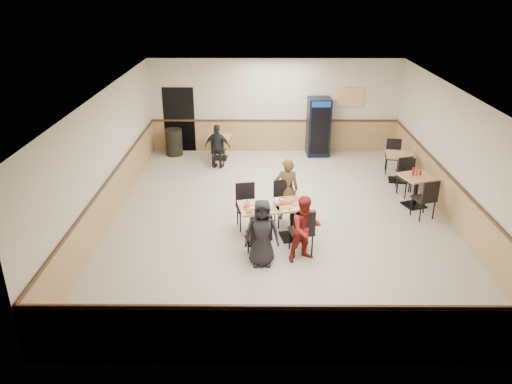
{
  "coord_description": "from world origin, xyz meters",
  "views": [
    {
      "loc": [
        -0.52,
        -10.78,
        5.31
      ],
      "look_at": [
        -0.57,
        -0.5,
        0.87
      ],
      "focal_mm": 35.0,
      "sensor_mm": 36.0,
      "label": 1
    }
  ],
  "objects_px": {
    "diner_woman_right": "(305,229)",
    "side_table_far": "(399,163)",
    "lone_diner": "(218,147)",
    "main_table": "(275,216)",
    "pepsi_cooler": "(318,127)",
    "diner_man_opposite": "(287,189)",
    "side_table_near": "(416,186)",
    "diner_woman_left": "(262,233)",
    "back_table": "(220,144)",
    "trash_bin": "(174,142)"
  },
  "relations": [
    {
      "from": "main_table",
      "to": "pepsi_cooler",
      "type": "relative_size",
      "value": 0.91
    },
    {
      "from": "diner_woman_left",
      "to": "back_table",
      "type": "distance_m",
      "value": 6.46
    },
    {
      "from": "pepsi_cooler",
      "to": "side_table_far",
      "type": "bearing_deg",
      "value": -50.3
    },
    {
      "from": "diner_woman_right",
      "to": "side_table_far",
      "type": "relative_size",
      "value": 1.61
    },
    {
      "from": "main_table",
      "to": "diner_man_opposite",
      "type": "xyz_separation_m",
      "value": [
        0.3,
        1.03,
        0.2
      ]
    },
    {
      "from": "lone_diner",
      "to": "side_table_far",
      "type": "distance_m",
      "value": 5.25
    },
    {
      "from": "side_table_near",
      "to": "pepsi_cooler",
      "type": "bearing_deg",
      "value": 117.08
    },
    {
      "from": "diner_woman_right",
      "to": "pepsi_cooler",
      "type": "height_order",
      "value": "pepsi_cooler"
    },
    {
      "from": "diner_woman_left",
      "to": "trash_bin",
      "type": "height_order",
      "value": "diner_woman_left"
    },
    {
      "from": "back_table",
      "to": "pepsi_cooler",
      "type": "height_order",
      "value": "pepsi_cooler"
    },
    {
      "from": "diner_woman_left",
      "to": "side_table_near",
      "type": "relative_size",
      "value": 1.46
    },
    {
      "from": "diner_woman_left",
      "to": "diner_man_opposite",
      "type": "bearing_deg",
      "value": 71.4
    },
    {
      "from": "side_table_far",
      "to": "pepsi_cooler",
      "type": "bearing_deg",
      "value": 131.89
    },
    {
      "from": "diner_man_opposite",
      "to": "side_table_far",
      "type": "bearing_deg",
      "value": -144.84
    },
    {
      "from": "pepsi_cooler",
      "to": "main_table",
      "type": "bearing_deg",
      "value": -107.31
    },
    {
      "from": "lone_diner",
      "to": "main_table",
      "type": "bearing_deg",
      "value": 121.63
    },
    {
      "from": "side_table_near",
      "to": "back_table",
      "type": "relative_size",
      "value": 1.3
    },
    {
      "from": "diner_woman_left",
      "to": "main_table",
      "type": "bearing_deg",
      "value": 71.4
    },
    {
      "from": "diner_man_opposite",
      "to": "side_table_near",
      "type": "height_order",
      "value": "diner_man_opposite"
    },
    {
      "from": "diner_woman_right",
      "to": "side_table_near",
      "type": "distance_m",
      "value": 3.96
    },
    {
      "from": "lone_diner",
      "to": "side_table_near",
      "type": "height_order",
      "value": "lone_diner"
    },
    {
      "from": "pepsi_cooler",
      "to": "lone_diner",
      "type": "bearing_deg",
      "value": -160.8
    },
    {
      "from": "side_table_near",
      "to": "side_table_far",
      "type": "xyz_separation_m",
      "value": [
        0.01,
        1.68,
        -0.01
      ]
    },
    {
      "from": "diner_woman_left",
      "to": "lone_diner",
      "type": "bearing_deg",
      "value": 100.73
    },
    {
      "from": "diner_man_opposite",
      "to": "trash_bin",
      "type": "bearing_deg",
      "value": -55.15
    },
    {
      "from": "diner_woman_left",
      "to": "lone_diner",
      "type": "distance_m",
      "value": 5.65
    },
    {
      "from": "side_table_near",
      "to": "pepsi_cooler",
      "type": "xyz_separation_m",
      "value": [
        -2.01,
        3.94,
        0.39
      ]
    },
    {
      "from": "diner_woman_left",
      "to": "lone_diner",
      "type": "relative_size",
      "value": 1.04
    },
    {
      "from": "side_table_far",
      "to": "back_table",
      "type": "xyz_separation_m",
      "value": [
        -5.15,
        1.86,
        -0.04
      ]
    },
    {
      "from": "diner_man_opposite",
      "to": "back_table",
      "type": "xyz_separation_m",
      "value": [
        -1.88,
        4.28,
        -0.27
      ]
    },
    {
      "from": "side_table_far",
      "to": "back_table",
      "type": "height_order",
      "value": "side_table_far"
    },
    {
      "from": "side_table_far",
      "to": "trash_bin",
      "type": "distance_m",
      "value": 7.01
    },
    {
      "from": "back_table",
      "to": "pepsi_cooler",
      "type": "relative_size",
      "value": 0.4
    },
    {
      "from": "side_table_near",
      "to": "pepsi_cooler",
      "type": "distance_m",
      "value": 4.44
    },
    {
      "from": "lone_diner",
      "to": "side_table_near",
      "type": "distance_m",
      "value": 5.81
    },
    {
      "from": "diner_woman_right",
      "to": "lone_diner",
      "type": "distance_m",
      "value": 5.74
    },
    {
      "from": "diner_man_opposite",
      "to": "lone_diner",
      "type": "relative_size",
      "value": 1.13
    },
    {
      "from": "diner_woman_left",
      "to": "back_table",
      "type": "relative_size",
      "value": 1.9
    },
    {
      "from": "lone_diner",
      "to": "pepsi_cooler",
      "type": "height_order",
      "value": "pepsi_cooler"
    },
    {
      "from": "diner_woman_right",
      "to": "trash_bin",
      "type": "xyz_separation_m",
      "value": [
        -3.66,
        6.5,
        -0.27
      ]
    },
    {
      "from": "diner_woman_left",
      "to": "pepsi_cooler",
      "type": "height_order",
      "value": "pepsi_cooler"
    },
    {
      "from": "diner_woman_left",
      "to": "pepsi_cooler",
      "type": "distance_m",
      "value": 6.97
    },
    {
      "from": "diner_woman_right",
      "to": "lone_diner",
      "type": "bearing_deg",
      "value": 87.96
    },
    {
      "from": "trash_bin",
      "to": "diner_woman_right",
      "type": "bearing_deg",
      "value": -60.59
    },
    {
      "from": "diner_woman_right",
      "to": "trash_bin",
      "type": "bearing_deg",
      "value": 95.27
    },
    {
      "from": "lone_diner",
      "to": "back_table",
      "type": "relative_size",
      "value": 1.82
    },
    {
      "from": "diner_man_opposite",
      "to": "side_table_far",
      "type": "xyz_separation_m",
      "value": [
        3.26,
        2.42,
        -0.23
      ]
    },
    {
      "from": "lone_diner",
      "to": "trash_bin",
      "type": "distance_m",
      "value": 1.93
    },
    {
      "from": "diner_woman_left",
      "to": "diner_man_opposite",
      "type": "xyz_separation_m",
      "value": [
        0.59,
        2.05,
        0.06
      ]
    },
    {
      "from": "diner_man_opposite",
      "to": "pepsi_cooler",
      "type": "height_order",
      "value": "pepsi_cooler"
    }
  ]
}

